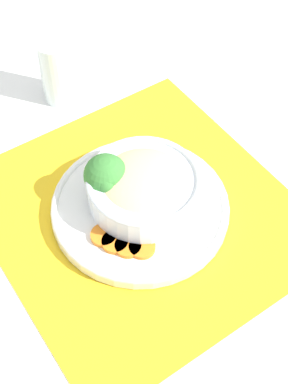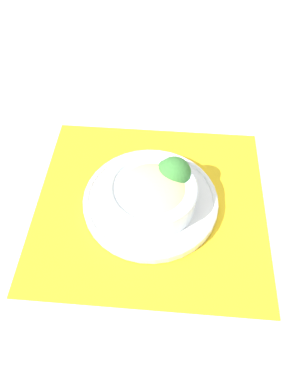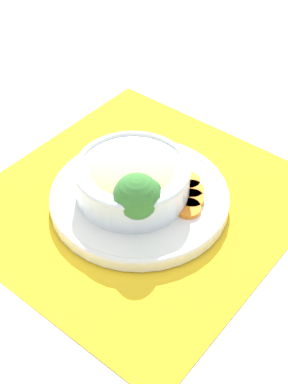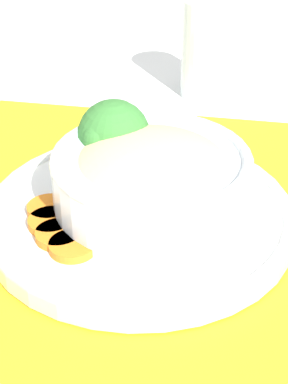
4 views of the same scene
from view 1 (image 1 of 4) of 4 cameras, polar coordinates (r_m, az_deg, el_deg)
ground_plane at (r=0.86m, az=-0.40°, el=-2.16°), size 4.00×4.00×0.00m
placemat at (r=0.86m, az=-0.40°, el=-2.08°), size 0.51×0.49×0.00m
plate at (r=0.85m, az=-0.41°, el=-1.55°), size 0.28×0.28×0.02m
bowl at (r=0.82m, az=-0.01°, el=0.57°), size 0.18×0.18×0.07m
broccoli_floret at (r=0.82m, az=-4.09°, el=1.72°), size 0.07×0.07×0.08m
carrot_slice_near at (r=0.81m, az=-4.32°, el=-4.63°), size 0.04×0.04×0.01m
carrot_slice_middle at (r=0.80m, az=-3.12°, el=-5.35°), size 0.04×0.04×0.01m
carrot_slice_far at (r=0.79m, az=-1.72°, el=-5.79°), size 0.04×0.04×0.01m
carrot_slice_extra at (r=0.79m, az=-0.21°, el=-5.90°), size 0.04×0.04×0.01m
water_glass at (r=1.02m, az=-9.03°, el=12.36°), size 0.07×0.07×0.12m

